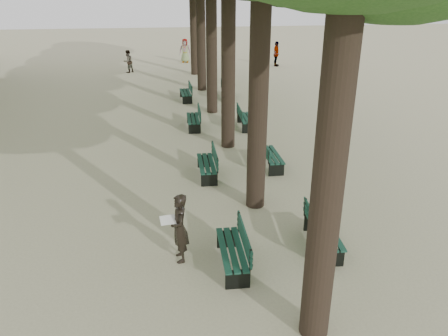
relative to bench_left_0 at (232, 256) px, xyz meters
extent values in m
plane|color=#B1AC86|center=(-0.37, -0.18, -0.27)|extent=(120.00, 120.00, 0.00)
cylinder|color=#33261C|center=(1.13, -2.18, 3.48)|extent=(0.52, 0.52, 7.50)
cylinder|color=#33261C|center=(1.13, 2.82, 3.48)|extent=(0.52, 0.52, 7.50)
cylinder|color=#33261C|center=(1.13, 7.82, 3.48)|extent=(0.52, 0.52, 7.50)
cylinder|color=#33261C|center=(1.13, 12.82, 3.48)|extent=(0.52, 0.52, 7.50)
cylinder|color=#33261C|center=(1.13, 17.82, 3.48)|extent=(0.52, 0.52, 7.50)
cylinder|color=#33261C|center=(1.13, 22.82, 3.48)|extent=(0.52, 0.52, 7.50)
cube|color=black|center=(-0.02, 0.00, -0.05)|extent=(0.56, 1.81, 0.45)
cube|color=#0D3227|center=(-0.02, 0.00, 0.18)|extent=(0.58, 1.81, 0.04)
cube|color=#0D3227|center=(0.26, -0.01, 0.45)|extent=(0.08, 1.80, 0.40)
cube|color=black|center=(-0.02, 5.05, -0.05)|extent=(0.56, 1.81, 0.45)
cube|color=#0D3227|center=(-0.02, 5.05, 0.18)|extent=(0.58, 1.81, 0.04)
cube|color=#0D3227|center=(0.26, 5.04, 0.45)|extent=(0.08, 1.80, 0.40)
cube|color=black|center=(-0.02, 10.32, -0.05)|extent=(0.58, 1.82, 0.45)
cube|color=#0D3227|center=(-0.02, 10.32, 0.18)|extent=(0.60, 1.82, 0.04)
cube|color=#0D3227|center=(0.26, 10.32, 0.45)|extent=(0.10, 1.80, 0.40)
cube|color=black|center=(-0.02, 15.35, -0.05)|extent=(0.57, 1.81, 0.45)
cube|color=#0D3227|center=(-0.02, 15.35, 0.18)|extent=(0.59, 1.81, 0.04)
cube|color=#0D3227|center=(0.26, 15.36, 0.45)|extent=(0.09, 1.80, 0.40)
cube|color=black|center=(2.28, 0.44, -0.05)|extent=(0.65, 1.83, 0.45)
cube|color=#0D3227|center=(2.28, 0.44, 0.18)|extent=(0.67, 1.83, 0.04)
cube|color=#0D3227|center=(2.00, 0.46, 0.45)|extent=(0.17, 1.80, 0.40)
cube|color=black|center=(2.28, 5.51, -0.05)|extent=(0.54, 1.80, 0.45)
cube|color=#0D3227|center=(2.28, 5.51, 0.18)|extent=(0.56, 1.80, 0.04)
cube|color=#0D3227|center=(2.00, 5.51, 0.45)|extent=(0.06, 1.80, 0.40)
cube|color=black|center=(2.28, 10.05, -0.05)|extent=(0.60, 1.82, 0.45)
cube|color=#0D3227|center=(2.28, 10.05, 0.18)|extent=(0.62, 1.82, 0.04)
cube|color=#0D3227|center=(2.00, 10.07, 0.45)|extent=(0.12, 1.80, 0.40)
cube|color=black|center=(2.28, 15.61, -0.05)|extent=(0.73, 1.85, 0.45)
cube|color=#0D3227|center=(2.28, 15.61, 0.18)|extent=(0.75, 1.85, 0.04)
cube|color=#0D3227|center=(2.01, 15.64, 0.45)|extent=(0.25, 1.79, 0.40)
imported|color=black|center=(-1.12, 0.44, 0.55)|extent=(0.39, 0.68, 1.63)
cube|color=white|center=(-1.37, 0.44, 0.78)|extent=(0.37, 0.29, 0.12)
imported|color=#262628|center=(-3.51, 24.15, 0.51)|extent=(0.75, 0.77, 1.56)
imported|color=#262628|center=(0.80, 28.02, 0.66)|extent=(0.96, 0.52, 1.86)
imported|color=#262628|center=(7.61, 25.18, 0.66)|extent=(0.83, 1.14, 1.86)
camera|label=1|loc=(-1.38, -8.05, 5.56)|focal=35.00mm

